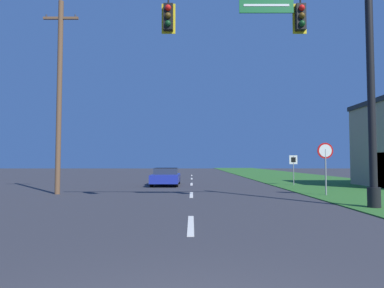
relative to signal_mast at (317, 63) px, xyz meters
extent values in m
cube|color=#2D6626|center=(6.03, 20.90, -5.11)|extent=(10.00, 110.00, 0.04)
cube|color=silver|center=(-4.47, -3.10, -5.13)|extent=(0.16, 2.80, 0.01)
cube|color=silver|center=(-4.47, 4.90, -5.13)|extent=(0.16, 2.80, 0.01)
cube|color=silver|center=(-4.47, 12.90, -5.13)|extent=(0.16, 2.80, 0.01)
cube|color=silver|center=(-4.47, 20.90, -5.13)|extent=(0.16, 2.80, 0.01)
cube|color=silver|center=(-4.47, 28.90, -5.13)|extent=(0.16, 2.80, 0.01)
cube|color=black|center=(7.08, 8.88, -4.03)|extent=(0.10, 1.20, 2.20)
cylinder|color=black|center=(1.93, 0.00, -4.74)|extent=(0.44, 0.44, 0.70)
cylinder|color=black|center=(1.93, 0.00, -0.99)|extent=(0.26, 0.26, 8.21)
cube|color=#196B33|center=(-1.77, 0.00, 2.12)|extent=(1.95, 0.06, 0.55)
cube|color=white|center=(-1.77, -0.03, 2.12)|extent=(1.64, 0.01, 0.08)
cylinder|color=black|center=(-5.29, 0.00, 2.34)|extent=(0.06, 0.06, 0.35)
cube|color=yellow|center=(-5.29, 0.14, 1.69)|extent=(0.50, 0.03, 1.11)
cube|color=black|center=(-5.29, 0.00, 1.69)|extent=(0.34, 0.24, 0.95)
sphere|color=red|center=(-5.29, -0.14, 1.97)|extent=(0.22, 0.22, 0.22)
sphere|color=#51380F|center=(-5.29, -0.14, 1.69)|extent=(0.22, 0.22, 0.22)
sphere|color=#0F3D19|center=(-5.29, -0.14, 1.40)|extent=(0.22, 0.22, 0.22)
cylinder|color=black|center=(-0.53, 0.00, 2.34)|extent=(0.06, 0.06, 0.35)
cube|color=yellow|center=(-0.53, 0.14, 1.69)|extent=(0.50, 0.03, 1.11)
cube|color=black|center=(-0.53, 0.00, 1.69)|extent=(0.34, 0.24, 0.95)
sphere|color=red|center=(-0.53, -0.14, 1.97)|extent=(0.22, 0.22, 0.22)
sphere|color=#51380F|center=(-0.53, -0.14, 1.69)|extent=(0.22, 0.22, 0.22)
sphere|color=#0F3D19|center=(-0.53, -0.14, 1.40)|extent=(0.22, 0.22, 0.22)
cylinder|color=black|center=(-5.44, 13.31, -4.81)|extent=(0.22, 0.64, 0.64)
cylinder|color=black|center=(-7.04, 13.32, -4.81)|extent=(0.22, 0.64, 0.64)
cylinder|color=black|center=(-5.45, 10.13, -4.81)|extent=(0.22, 0.64, 0.64)
cylinder|color=black|center=(-7.05, 10.14, -4.81)|extent=(0.22, 0.64, 0.64)
cube|color=#1E2D9E|center=(-6.24, 11.72, -4.64)|extent=(1.83, 4.58, 0.55)
cube|color=#283342|center=(-6.24, 11.84, -4.15)|extent=(1.61, 1.93, 0.42)
cube|color=#1E2D9E|center=(-6.24, 11.84, -3.97)|extent=(1.57, 1.89, 0.06)
cube|color=#B71414|center=(-6.25, 9.46, -4.58)|extent=(1.67, 0.07, 0.14)
cylinder|color=gray|center=(1.98, 4.42, -3.99)|extent=(0.07, 0.07, 2.20)
cylinder|color=red|center=(1.98, 4.42, -2.97)|extent=(0.76, 0.04, 0.76)
cylinder|color=white|center=(1.98, 4.40, -2.97)|extent=(0.61, 0.01, 0.61)
cylinder|color=gray|center=(2.55, 11.55, -4.09)|extent=(0.06, 0.06, 2.00)
cube|color=white|center=(2.55, 11.55, -3.36)|extent=(0.55, 0.04, 0.60)
cube|color=black|center=(2.55, 11.52, -3.36)|extent=(0.31, 0.01, 0.34)
cylinder|color=brown|center=(-11.23, 5.28, -0.16)|extent=(0.26, 0.26, 9.95)
cube|color=brown|center=(-11.23, 5.28, 3.92)|extent=(1.80, 0.12, 0.12)
cylinder|color=#333338|center=(-11.98, 5.28, 4.04)|extent=(0.08, 0.08, 0.12)
cylinder|color=#333338|center=(-10.48, 5.28, 4.04)|extent=(0.08, 0.08, 0.12)
camera|label=1|loc=(-4.44, -12.02, -3.50)|focal=32.00mm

